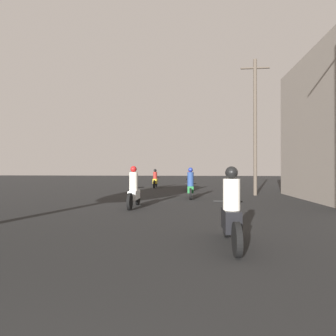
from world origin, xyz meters
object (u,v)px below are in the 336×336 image
object	(u,v)px
motorcycle_black	(231,214)
motorcycle_yellow	(155,180)
utility_pole_far	(255,124)
motorcycle_red	(190,182)
motorcycle_green	(191,186)
motorcycle_white	(134,191)

from	to	relation	value
motorcycle_black	motorcycle_yellow	distance (m)	16.19
utility_pole_far	motorcycle_black	bearing A→B (deg)	-105.83
motorcycle_red	utility_pole_far	size ratio (longest dim) A/B	0.24
motorcycle_black	utility_pole_far	distance (m)	11.01
motorcycle_red	motorcycle_green	bearing A→B (deg)	-86.57
motorcycle_black	motorcycle_red	world-z (taller)	motorcycle_black
motorcycle_black	utility_pole_far	world-z (taller)	utility_pole_far
motorcycle_red	motorcycle_white	bearing A→B (deg)	-101.21
motorcycle_yellow	motorcycle_black	bearing A→B (deg)	-85.50
motorcycle_green	utility_pole_far	size ratio (longest dim) A/B	0.24
motorcycle_black	motorcycle_white	xyz separation A→B (m)	(-2.98, 4.84, 0.01)
motorcycle_yellow	utility_pole_far	xyz separation A→B (m)	(6.50, -5.70, 3.42)
motorcycle_green	utility_pole_far	distance (m)	5.31
motorcycle_black	motorcycle_yellow	xyz separation A→B (m)	(-3.65, 15.77, -0.01)
motorcycle_white	utility_pole_far	xyz separation A→B (m)	(5.83, 5.23, 3.40)
motorcycle_white	motorcycle_yellow	xyz separation A→B (m)	(-0.67, 10.93, -0.03)
motorcycle_red	utility_pole_far	world-z (taller)	utility_pole_far
motorcycle_black	motorcycle_yellow	world-z (taller)	motorcycle_black
motorcycle_black	motorcycle_green	bearing A→B (deg)	101.01
motorcycle_yellow	utility_pole_far	bearing A→B (deg)	-49.76
motorcycle_green	motorcycle_red	distance (m)	5.03
motorcycle_green	motorcycle_yellow	size ratio (longest dim) A/B	0.99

